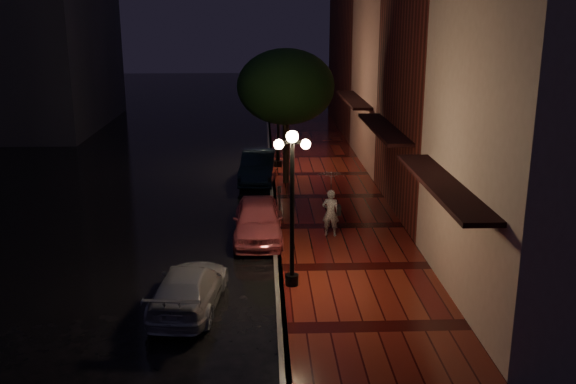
% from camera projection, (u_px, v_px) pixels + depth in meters
% --- Properties ---
extents(ground, '(120.00, 120.00, 0.00)m').
position_uv_depth(ground, '(275.00, 231.00, 22.51)').
color(ground, black).
rests_on(ground, ground).
extents(sidewalk, '(4.50, 60.00, 0.15)m').
position_uv_depth(sidewalk, '(339.00, 228.00, 22.57)').
color(sidewalk, '#460D0C').
rests_on(sidewalk, ground).
extents(curb, '(0.25, 60.00, 0.15)m').
position_uv_depth(curb, '(275.00, 228.00, 22.49)').
color(curb, '#595451').
rests_on(curb, ground).
extents(storefront_near, '(5.00, 8.00, 8.50)m').
position_uv_depth(storefront_near, '(562.00, 144.00, 15.86)').
color(storefront_near, gray).
rests_on(storefront_near, ground).
extents(storefront_mid, '(5.00, 8.00, 11.00)m').
position_uv_depth(storefront_mid, '(466.00, 66.00, 23.21)').
color(storefront_mid, '#511914').
rests_on(storefront_mid, ground).
extents(storefront_far, '(5.00, 8.00, 9.00)m').
position_uv_depth(storefront_far, '(414.00, 74.00, 31.18)').
color(storefront_far, '#8C5951').
rests_on(storefront_far, ground).
extents(storefront_extra, '(5.00, 12.00, 10.00)m').
position_uv_depth(storefront_extra, '(378.00, 51.00, 40.66)').
color(storefront_extra, '#511914').
rests_on(storefront_extra, ground).
extents(streetlamp_near, '(0.96, 0.36, 4.31)m').
position_uv_depth(streetlamp_near, '(292.00, 200.00, 17.01)').
color(streetlamp_near, black).
rests_on(streetlamp_near, sidewalk).
extents(streetlamp_far, '(0.96, 0.36, 4.31)m').
position_uv_depth(streetlamp_far, '(278.00, 117.00, 30.47)').
color(streetlamp_far, black).
rests_on(streetlamp_far, sidewalk).
extents(street_tree, '(4.16, 4.16, 5.80)m').
position_uv_depth(street_tree, '(286.00, 89.00, 27.14)').
color(street_tree, black).
rests_on(street_tree, sidewalk).
extents(pink_car, '(1.63, 4.03, 1.37)m').
position_uv_depth(pink_car, '(258.00, 220.00, 21.47)').
color(pink_car, '#C7525D').
rests_on(pink_car, ground).
extents(navy_car, '(1.80, 4.30, 1.38)m').
position_uv_depth(navy_car, '(259.00, 166.00, 28.84)').
color(navy_car, black).
rests_on(navy_car, ground).
extents(silver_car, '(1.99, 4.06, 1.14)m').
position_uv_depth(silver_car, '(189.00, 288.00, 16.47)').
color(silver_car, '#A2A3A9').
rests_on(silver_car, ground).
extents(woman_with_umbrella, '(0.92, 0.94, 2.22)m').
position_uv_depth(woman_with_umbrella, '(331.00, 193.00, 21.20)').
color(woman_with_umbrella, silver).
rests_on(woman_with_umbrella, sidewalk).
extents(parking_meter, '(0.14, 0.11, 1.41)m').
position_uv_depth(parking_meter, '(279.00, 202.00, 22.40)').
color(parking_meter, black).
rests_on(parking_meter, sidewalk).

